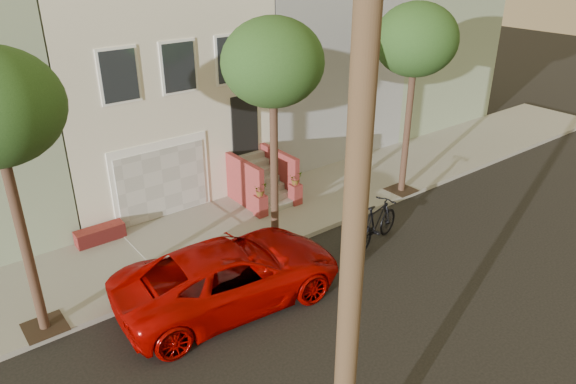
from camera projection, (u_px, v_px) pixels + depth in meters
ground at (340, 324)px, 12.49m from camera, size 90.00×90.00×0.00m
sidewalk at (220, 232)px, 16.28m from camera, size 40.00×3.70×0.15m
house_row at (129, 79)px, 18.93m from camera, size 33.10×11.70×7.00m
tree_mid at (273, 64)px, 13.58m from camera, size 2.70×2.57×6.30m
tree_right at (416, 41)px, 16.61m from camera, size 2.70×2.57×6.30m
pickup_truck at (230, 274)px, 13.00m from camera, size 5.80×3.07×1.55m
motorcycle at (376, 223)px, 15.50m from camera, size 2.34×1.15×1.35m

